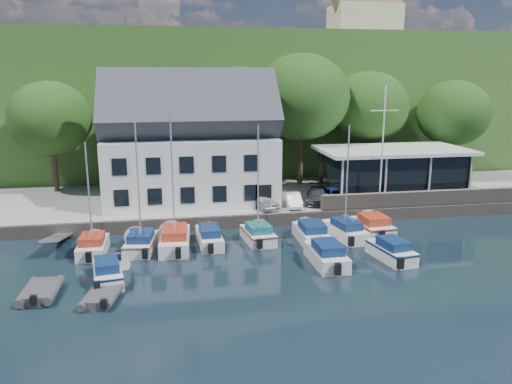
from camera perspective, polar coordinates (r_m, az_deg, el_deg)
ground at (r=29.33m, az=8.45°, el=-10.05°), size 180.00×180.00×0.00m
quay at (r=45.25m, az=1.52°, el=-0.85°), size 60.00×13.00×1.00m
quay_face at (r=39.12m, az=3.42°, el=-3.14°), size 60.00×0.30×1.00m
hillside at (r=87.99m, az=-4.34°, el=10.95°), size 160.00×75.00×16.00m
field_patch at (r=97.06m, az=-0.03°, el=16.01°), size 50.00×30.00×0.30m
farmhouse at (r=83.82m, az=12.28°, el=18.87°), size 10.40×7.00×8.20m
harbor_building at (r=42.48m, az=-7.49°, el=4.79°), size 14.40×8.20×8.70m
club_pavilion at (r=46.75m, az=15.26°, el=2.35°), size 13.20×7.20×4.10m
seawall at (r=43.50m, az=18.88°, el=-0.66°), size 18.00×0.50×1.20m
gangway at (r=37.17m, az=-21.53°, el=-5.78°), size 1.20×6.00×1.40m
car_silver at (r=40.32m, az=0.72°, el=-0.95°), size 2.63×3.97×1.26m
car_white at (r=40.92m, az=4.24°, el=-0.88°), size 1.52×3.49×1.12m
car_dgrey at (r=42.38m, az=6.97°, el=-0.35°), size 2.97×4.63×1.25m
car_blue at (r=42.40m, az=9.14°, el=-0.37°), size 1.88×3.95×1.31m
flagpole at (r=41.50m, az=14.25°, el=5.00°), size 2.33×0.20×9.71m
tree_0 at (r=48.92m, az=-22.27°, el=5.82°), size 7.34×7.34×10.03m
tree_1 at (r=47.49m, az=-13.94°, el=5.45°), size 6.43×6.43×8.78m
tree_2 at (r=48.49m, az=-2.06°, el=7.48°), size 8.26×8.26×11.29m
tree_3 at (r=48.80m, az=5.18°, el=8.22°), size 9.19×9.19×12.56m
tree_4 at (r=52.41m, az=12.67°, el=7.40°), size 7.99×7.99×10.92m
tree_5 at (r=55.03m, az=21.49°, el=6.59°), size 7.32×7.32×10.01m
boat_r1_0 at (r=33.74m, az=-18.57°, el=-0.08°), size 1.94×5.27×8.30m
boat_r1_1 at (r=33.51m, az=-13.28°, el=0.21°), size 2.73×5.75×8.34m
boat_r1_2 at (r=33.50m, az=-9.51°, el=1.20°), size 2.53×7.07×9.28m
boat_r1_3 at (r=34.89m, az=-5.36°, el=-4.91°), size 1.93×6.14×1.36m
boat_r1_4 at (r=34.36m, az=0.24°, el=0.87°), size 2.52×5.21×8.32m
boat_r1_5 at (r=35.62m, az=6.31°, el=-4.49°), size 2.06×6.05×1.45m
boat_r1_6 at (r=35.84m, az=10.37°, el=1.31°), size 2.83×6.41×8.49m
boat_r1_7 at (r=37.90m, az=13.14°, el=-3.62°), size 2.62×5.62×1.51m
boat_r2_0 at (r=30.03m, az=-16.62°, el=-8.51°), size 2.52×5.50×1.36m
boat_r2_3 at (r=31.56m, az=8.06°, el=-6.88°), size 2.05×5.98×1.48m
boat_r2_4 at (r=33.13m, az=15.21°, el=-6.28°), size 2.58×5.52×1.43m
dinghy_0 at (r=29.36m, az=-23.42°, el=-10.24°), size 2.01×3.28×0.75m
dinghy_1 at (r=27.77m, az=-17.19°, el=-11.15°), size 2.27×3.20×0.68m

